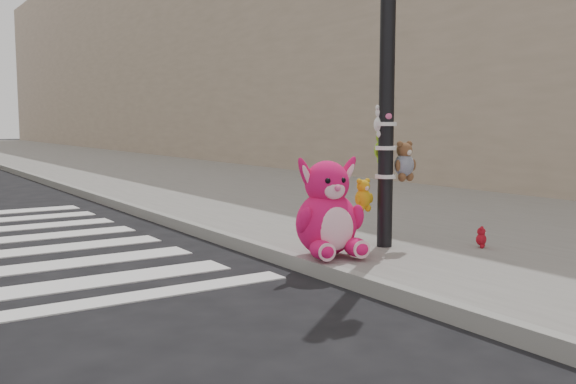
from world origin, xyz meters
TOP-DOWN VIEW (x-y plane):
  - ground at (0.00, 0.00)m, footprint 120.00×120.00m
  - sidewalk_near at (5.00, 10.00)m, footprint 7.00×80.00m
  - curb_edge at (1.55, 10.00)m, footprint 0.12×80.00m
  - bld_near at (10.50, 20.00)m, footprint 5.00×60.00m
  - signal_pole at (2.62, 1.81)m, footprint 0.69×0.49m
  - pink_bunny at (1.79, 1.73)m, footprint 0.74×0.83m
  - red_teddy at (3.40, 1.18)m, footprint 0.19×0.17m

SIDE VIEW (x-z plane):
  - ground at x=0.00m, z-range 0.00..0.00m
  - sidewalk_near at x=5.00m, z-range 0.00..0.14m
  - curb_edge at x=1.55m, z-range -0.01..0.15m
  - red_teddy at x=3.40m, z-range 0.14..0.36m
  - pink_bunny at x=1.79m, z-range 0.05..1.05m
  - signal_pole at x=2.62m, z-range -0.21..3.79m
  - bld_near at x=10.50m, z-range 0.00..10.00m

